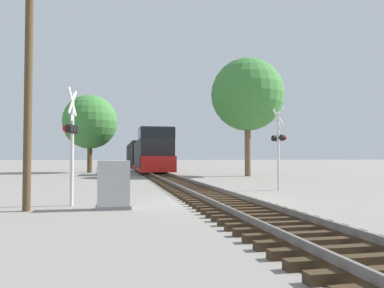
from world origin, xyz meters
TOP-DOWN VIEW (x-y plane):
  - ground_plane at (0.00, 0.00)m, footprint 400.00×400.00m
  - rail_track_bed at (0.00, -0.00)m, footprint 2.60×160.00m
  - freight_train at (0.00, 41.81)m, footprint 3.14×47.16m
  - crossing_signal_near at (-5.20, -0.47)m, footprint 0.46×1.01m
  - crossing_signal_far at (4.27, 3.62)m, footprint 0.45×1.01m
  - relay_cabinet at (-3.76, -1.66)m, footprint 1.10×0.67m
  - utility_pole at (-6.36, -1.56)m, footprint 1.80×0.24m
  - tree_far_right at (7.45, 16.80)m, footprint 6.29×6.29m
  - tree_mid_background at (-6.39, 27.04)m, footprint 5.71×5.71m

SIDE VIEW (x-z plane):
  - ground_plane at x=0.00m, z-range 0.00..0.00m
  - rail_track_bed at x=0.00m, z-range -0.02..0.29m
  - relay_cabinet at x=-3.76m, z-range -0.01..1.52m
  - freight_train at x=0.00m, z-range -0.19..4.20m
  - crossing_signal_far at x=4.27m, z-range 0.35..4.46m
  - crossing_signal_near at x=-5.20m, z-range 0.43..4.43m
  - utility_pole at x=-6.36m, z-range 0.19..9.78m
  - tree_mid_background at x=-6.39m, z-range 1.25..9.48m
  - tree_far_right at x=7.45m, z-range 1.93..12.15m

